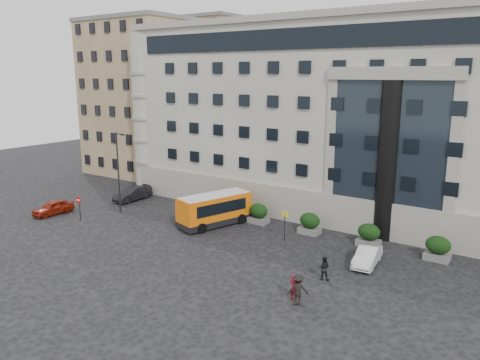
% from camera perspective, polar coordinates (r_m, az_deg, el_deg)
% --- Properties ---
extents(ground, '(120.00, 120.00, 0.00)m').
position_cam_1_polar(ground, '(38.12, -5.61, -7.92)').
color(ground, black).
rests_on(ground, ground).
extents(civic_building, '(44.00, 24.00, 18.00)m').
position_cam_1_polar(civic_building, '(52.26, 15.30, 7.50)').
color(civic_building, gray).
rests_on(civic_building, ground).
extents(entrance_column, '(1.80, 1.80, 13.00)m').
position_cam_1_polar(entrance_column, '(39.71, 17.64, 2.13)').
color(entrance_column, black).
rests_on(entrance_column, ground).
extents(apartment_near, '(14.00, 14.00, 20.00)m').
position_cam_1_polar(apartment_near, '(66.73, -10.71, 9.66)').
color(apartment_near, '#8B6D51').
rests_on(apartment_near, ground).
extents(apartment_far, '(13.00, 13.00, 22.00)m').
position_cam_1_polar(apartment_far, '(82.23, -3.23, 11.12)').
color(apartment_far, brown).
rests_on(apartment_far, ground).
extents(hedge_a, '(1.80, 1.26, 1.84)m').
position_cam_1_polar(hedge_a, '(45.98, -3.24, -3.00)').
color(hedge_a, '#5C5C59').
rests_on(hedge_a, ground).
extents(hedge_b, '(1.80, 1.26, 1.84)m').
position_cam_1_polar(hedge_b, '(43.13, 2.26, -4.07)').
color(hedge_b, '#5C5C59').
rests_on(hedge_b, ground).
extents(hedge_c, '(1.80, 1.26, 1.84)m').
position_cam_1_polar(hedge_c, '(40.74, 8.49, -5.23)').
color(hedge_c, '#5C5C59').
rests_on(hedge_c, ground).
extents(hedge_d, '(1.80, 1.26, 1.84)m').
position_cam_1_polar(hedge_d, '(38.90, 15.43, -6.44)').
color(hedge_d, '#5C5C59').
rests_on(hedge_d, ground).
extents(hedge_e, '(1.80, 1.26, 1.84)m').
position_cam_1_polar(hedge_e, '(37.70, 22.97, -7.65)').
color(hedge_e, '#5C5C59').
rests_on(hedge_e, ground).
extents(street_lamp, '(1.16, 0.18, 8.00)m').
position_cam_1_polar(street_lamp, '(47.11, -14.58, 1.29)').
color(street_lamp, '#262628').
rests_on(street_lamp, ground).
extents(bus_stop_sign, '(0.50, 0.08, 2.52)m').
position_cam_1_polar(bus_stop_sign, '(38.51, 5.49, -4.97)').
color(bus_stop_sign, '#262628').
rests_on(bus_stop_sign, ground).
extents(no_entry_sign, '(0.64, 0.16, 2.32)m').
position_cam_1_polar(no_entry_sign, '(46.08, -19.03, -2.73)').
color(no_entry_sign, '#262628').
rests_on(no_entry_sign, ground).
extents(minibus, '(4.34, 7.24, 2.86)m').
position_cam_1_polar(minibus, '(42.37, -3.11, -3.48)').
color(minibus, '#DD620A').
rests_on(minibus, ground).
extents(red_truck, '(3.18, 5.70, 2.91)m').
position_cam_1_polar(red_truck, '(59.17, -3.68, 1.15)').
color(red_truck, maroon).
rests_on(red_truck, ground).
extents(parked_car_a, '(1.88, 4.12, 1.37)m').
position_cam_1_polar(parked_car_a, '(49.28, -21.85, -3.13)').
color(parked_car_a, maroon).
rests_on(parked_car_a, ground).
extents(parked_car_b, '(1.68, 4.57, 1.49)m').
position_cam_1_polar(parked_car_b, '(52.01, -12.95, -1.64)').
color(parked_car_b, black).
rests_on(parked_car_b, ground).
extents(parked_car_c, '(2.12, 4.42, 1.24)m').
position_cam_1_polar(parked_car_c, '(54.93, -10.99, -0.91)').
color(parked_car_c, black).
rests_on(parked_car_c, ground).
extents(parked_car_d, '(3.51, 5.96, 1.56)m').
position_cam_1_polar(parked_car_d, '(59.32, -7.29, 0.40)').
color(parked_car_d, black).
rests_on(parked_car_d, ground).
extents(white_taxi, '(1.80, 4.11, 1.31)m').
position_cam_1_polar(white_taxi, '(35.28, 15.27, -8.93)').
color(white_taxi, silver).
rests_on(white_taxi, ground).
extents(pedestrian_a, '(0.69, 0.54, 1.68)m').
position_cam_1_polar(pedestrian_a, '(29.26, 6.58, -12.83)').
color(pedestrian_a, maroon).
rests_on(pedestrian_a, ground).
extents(pedestrian_b, '(0.95, 0.83, 1.66)m').
position_cam_1_polar(pedestrian_b, '(32.17, 10.18, -10.51)').
color(pedestrian_b, black).
rests_on(pedestrian_b, ground).
extents(pedestrian_c, '(1.46, 1.30, 1.96)m').
position_cam_1_polar(pedestrian_c, '(28.65, 7.06, -13.12)').
color(pedestrian_c, black).
rests_on(pedestrian_c, ground).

